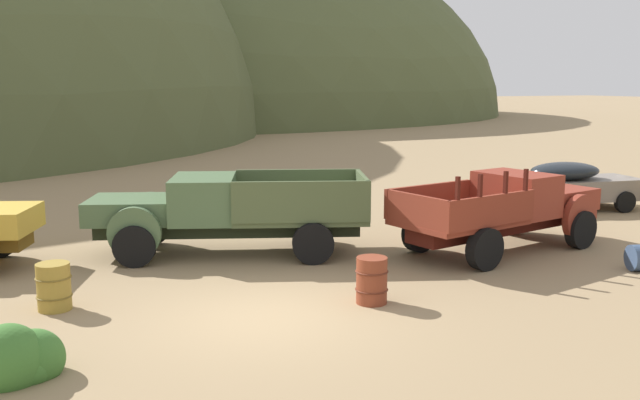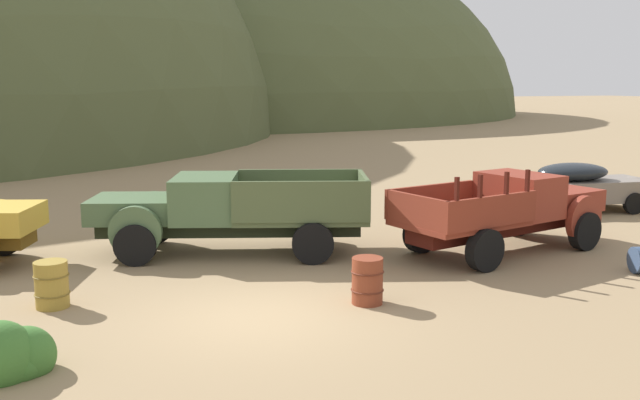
# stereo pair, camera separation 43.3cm
# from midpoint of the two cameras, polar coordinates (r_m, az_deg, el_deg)

# --- Properties ---
(ground_plane) EXTENTS (300.00, 300.00, 0.00)m
(ground_plane) POSITION_cam_midpoint_polar(r_m,az_deg,el_deg) (12.56, -5.68, -9.52)
(ground_plane) COLOR #937A56
(hill_far_right) EXTENTS (89.23, 64.52, 48.69)m
(hill_far_right) POSITION_cam_midpoint_polar(r_m,az_deg,el_deg) (85.38, -14.24, 6.66)
(hill_far_right) COLOR #4C5633
(hill_far_right) RESTS_ON ground
(truck_weathered_green) EXTENTS (6.89, 4.15, 1.91)m
(truck_weathered_green) POSITION_cam_midpoint_polar(r_m,az_deg,el_deg) (16.91, -9.68, -1.00)
(truck_weathered_green) COLOR #232B1B
(truck_weathered_green) RESTS_ON ground
(truck_rust_red) EXTENTS (6.06, 3.30, 2.16)m
(truck_rust_red) POSITION_cam_midpoint_polar(r_m,az_deg,el_deg) (17.86, 14.86, -0.71)
(truck_rust_red) COLOR #42140D
(truck_rust_red) RESTS_ON ground
(car_primer_gray) EXTENTS (4.92, 2.38, 1.57)m
(car_primer_gray) POSITION_cam_midpoint_polar(r_m,az_deg,el_deg) (23.90, 19.73, 1.18)
(car_primer_gray) COLOR slate
(car_primer_gray) RESTS_ON ground
(oil_drum_spare) EXTENTS (0.63, 0.63, 0.88)m
(oil_drum_spare) POSITION_cam_midpoint_polar(r_m,az_deg,el_deg) (13.13, 3.32, -6.60)
(oil_drum_spare) COLOR brown
(oil_drum_spare) RESTS_ON ground
(oil_drum_foreground) EXTENTS (0.64, 0.64, 0.87)m
(oil_drum_foreground) POSITION_cam_midpoint_polar(r_m,az_deg,el_deg) (13.71, -21.88, -6.62)
(oil_drum_foreground) COLOR olive
(oil_drum_foreground) RESTS_ON ground
(bush_front_left) EXTENTS (0.95, 0.85, 0.79)m
(bush_front_left) POSITION_cam_midpoint_polar(r_m,az_deg,el_deg) (23.04, 10.49, -0.26)
(bush_front_left) COLOR #3D702D
(bush_front_left) RESTS_ON ground
(bush_back_edge) EXTENTS (1.27, 0.95, 1.07)m
(bush_back_edge) POSITION_cam_midpoint_polar(r_m,az_deg,el_deg) (10.91, -24.55, -11.98)
(bush_back_edge) COLOR #3D702D
(bush_back_edge) RESTS_ON ground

